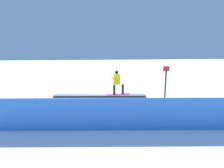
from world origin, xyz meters
name	(u,v)px	position (x,y,z in m)	size (l,w,h in m)	color
ground_plane	(100,103)	(0.00, 0.00, 0.00)	(120.00, 120.00, 0.00)	white
grind_box	(100,99)	(0.00, 0.00, 0.23)	(5.46, 1.31, 0.51)	black
snowboarder	(117,82)	(-0.99, 0.18, 1.28)	(1.47, 0.51, 1.44)	#C72188
safety_fence	(110,114)	(0.00, 3.90, 0.64)	(10.90, 0.06, 1.29)	#3B7DDD
trail_marker	(166,82)	(-4.08, 0.11, 1.14)	(0.40, 0.10, 2.14)	#262628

